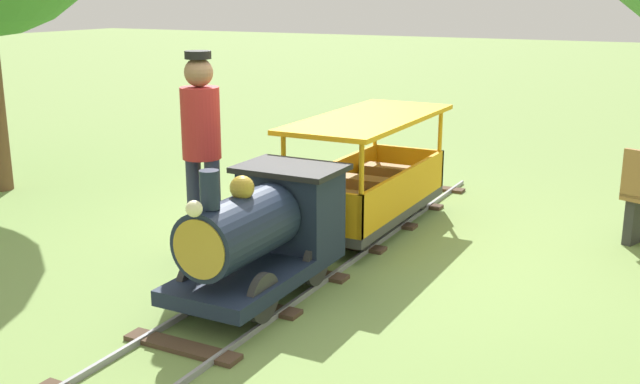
% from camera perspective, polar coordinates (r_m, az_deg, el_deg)
% --- Properties ---
extents(ground_plane, '(60.00, 60.00, 0.00)m').
position_cam_1_polar(ground_plane, '(6.10, 0.74, -4.64)').
color(ground_plane, '#75934C').
extents(track, '(0.78, 5.70, 0.04)m').
position_cam_1_polar(track, '(5.98, 0.11, -4.89)').
color(track, gray).
rests_on(track, ground_plane).
extents(locomotive, '(0.74, 1.45, 0.98)m').
position_cam_1_polar(locomotive, '(5.13, -4.29, -2.84)').
color(locomotive, '#192338').
rests_on(locomotive, ground_plane).
extents(passenger_car, '(0.84, 2.00, 0.97)m').
position_cam_1_polar(passenger_car, '(6.64, 3.71, 0.76)').
color(passenger_car, '#3F3F3F').
rests_on(passenger_car, ground_plane).
extents(conductor_person, '(0.30, 0.30, 1.62)m').
position_cam_1_polar(conductor_person, '(5.85, -8.99, 4.03)').
color(conductor_person, '#282D47').
rests_on(conductor_person, ground_plane).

